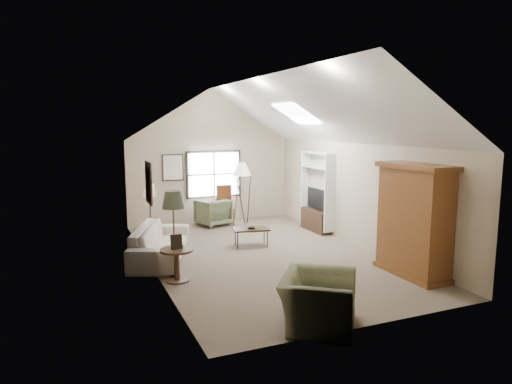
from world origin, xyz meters
name	(u,v)px	position (x,y,z in m)	size (l,w,h in m)	color
room_shell	(263,113)	(0.00, 0.00, 3.21)	(5.01, 8.01, 4.00)	#6A5B4C
window	(214,174)	(0.10, 3.96, 1.45)	(1.72, 0.08, 1.42)	black
skylight	(297,113)	(1.30, 0.90, 3.22)	(0.80, 1.20, 0.52)	white
wall_art	(161,175)	(-1.88, 1.94, 1.73)	(1.97, 3.71, 0.88)	black
armoire	(414,220)	(2.18, -2.40, 1.10)	(0.60, 1.50, 2.20)	brown
tv_alcove	(317,190)	(2.34, 1.60, 1.15)	(0.32, 1.30, 2.10)	white
media_console	(316,220)	(2.32, 1.60, 0.30)	(0.34, 1.18, 0.60)	#382316
tv_panel	(316,198)	(2.32, 1.60, 0.92)	(0.05, 0.90, 0.55)	black
sofa	(160,242)	(-2.20, 0.63, 0.36)	(2.50, 0.98, 0.73)	beige
armchair_near	(318,301)	(-0.72, -3.70, 0.39)	(1.19, 1.04, 0.77)	#5E6446
armchair_far	(213,212)	(-0.12, 3.40, 0.39)	(0.84, 0.86, 0.78)	#5B6547
coffee_table	(251,237)	(0.04, 0.80, 0.22)	(0.87, 0.48, 0.44)	#312414
bowl	(251,227)	(0.04, 0.80, 0.47)	(0.21, 0.21, 0.05)	#331C15
side_table	(177,265)	(-2.20, -0.97, 0.31)	(0.63, 0.63, 0.63)	#3E2C19
side_chair	(226,205)	(0.27, 3.37, 0.58)	(0.45, 0.45, 1.16)	brown
tripod_lamp	(242,193)	(0.70, 3.14, 0.94)	(0.55, 0.55, 1.88)	white
dark_lamp	(174,234)	(-2.20, -0.77, 0.87)	(0.42, 0.42, 1.74)	#292D1F
tan_lamp	(150,214)	(-2.20, 1.83, 0.78)	(0.31, 0.31, 1.56)	tan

